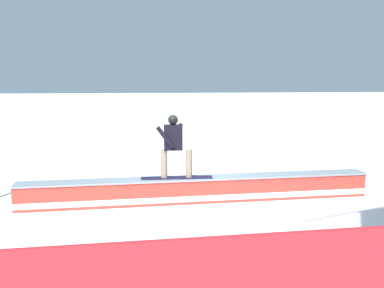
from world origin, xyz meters
The scene contains 4 objects.
ground_plane centered at (0.00, 0.00, 0.00)m, with size 120.00×120.00×0.00m, color white.
grind_box centered at (0.00, 0.00, 0.26)m, with size 7.96×0.99×0.57m.
snowboarder centered at (0.55, 0.03, 1.33)m, with size 1.59×0.42×1.42m.
safety_fence centered at (0.00, 4.71, 0.52)m, with size 13.76×0.06×1.03m, color red.
Camera 1 is at (1.05, 9.25, 2.84)m, focal length 39.67 mm.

